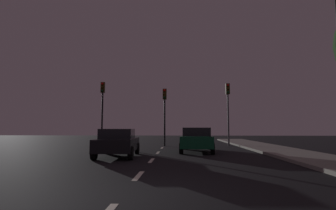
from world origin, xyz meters
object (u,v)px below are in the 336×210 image
car_stopped_ahead (197,139)px  traffic_signal_center (165,106)px  traffic_signal_left (102,101)px  traffic_signal_right (228,102)px  car_adjacent_lane (118,142)px  street_lamp_right (332,57)px

car_stopped_ahead → traffic_signal_center: bearing=114.3°
traffic_signal_left → traffic_signal_right: traffic_signal_left is taller
traffic_signal_right → car_adjacent_lane: size_ratio=1.29×
traffic_signal_center → traffic_signal_right: size_ratio=0.92×
traffic_signal_center → car_stopped_ahead: traffic_signal_center is taller
traffic_signal_center → car_stopped_ahead: (2.30, -5.09, -2.58)m
traffic_signal_left → street_lamp_right: (12.68, -11.05, 0.58)m
street_lamp_right → traffic_signal_right: bearing=100.9°
traffic_signal_center → car_stopped_ahead: size_ratio=1.04×
car_adjacent_lane → traffic_signal_left: bearing=111.9°
traffic_signal_left → car_adjacent_lane: (3.30, -8.21, -3.00)m
car_adjacent_lane → street_lamp_right: street_lamp_right is taller
traffic_signal_right → car_stopped_ahead: 6.54m
traffic_signal_right → street_lamp_right: street_lamp_right is taller
car_adjacent_lane → street_lamp_right: size_ratio=0.56×
traffic_signal_center → car_stopped_ahead: 6.15m
traffic_signal_right → car_stopped_ahead: traffic_signal_right is taller
traffic_signal_center → street_lamp_right: size_ratio=0.67×
car_stopped_ahead → car_adjacent_lane: (-4.27, -3.12, -0.03)m
traffic_signal_center → traffic_signal_right: traffic_signal_right is taller
traffic_signal_center → street_lamp_right: bearing=-56.2°
car_stopped_ahead → street_lamp_right: (5.10, -5.96, 3.55)m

